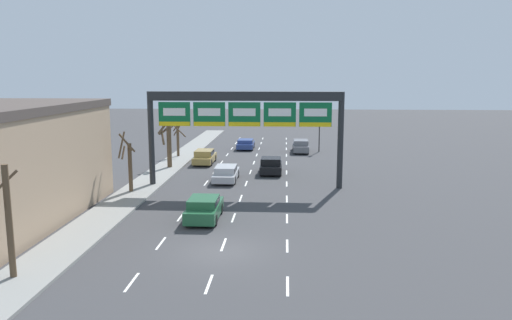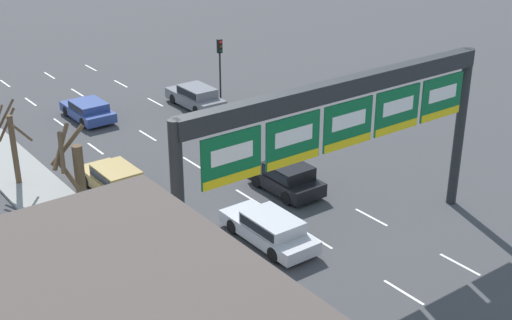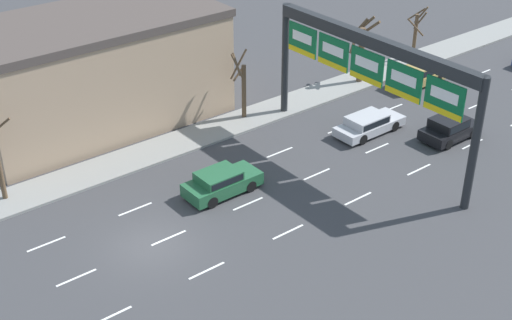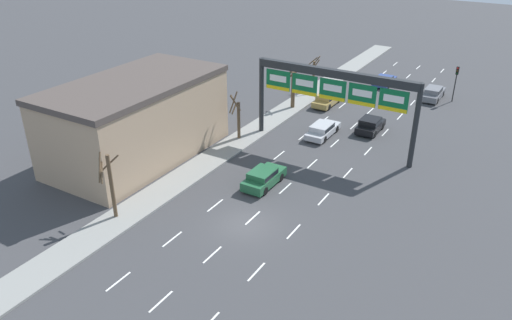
# 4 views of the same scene
# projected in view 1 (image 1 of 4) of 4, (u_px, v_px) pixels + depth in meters

# --- Properties ---
(ground_plane) EXTENTS (220.00, 220.00, 0.00)m
(ground_plane) POSITION_uv_depth(u_px,v_px,m) (221.00, 251.00, 24.87)
(ground_plane) COLOR #3D3D3F
(sidewalk_left) EXTENTS (2.80, 110.00, 0.15)m
(sidewalk_left) POSITION_uv_depth(u_px,v_px,m) (65.00, 247.00, 25.32)
(sidewalk_left) COLOR gray
(sidewalk_left) RESTS_ON ground_plane
(lane_dashes) EXTENTS (6.72, 67.00, 0.01)m
(lane_dashes) POSITION_uv_depth(u_px,v_px,m) (244.00, 190.00, 38.16)
(lane_dashes) COLOR white
(lane_dashes) RESTS_ON ground_plane
(sign_gantry) EXTENTS (15.25, 0.70, 7.48)m
(sign_gantry) POSITION_uv_depth(u_px,v_px,m) (245.00, 111.00, 38.41)
(sign_gantry) COLOR #232628
(sign_gantry) RESTS_ON ground_plane
(car_black) EXTENTS (1.93, 3.97, 1.46)m
(car_black) POSITION_uv_depth(u_px,v_px,m) (271.00, 165.00, 44.71)
(car_black) COLOR black
(car_black) RESTS_ON ground_plane
(car_green) EXTENTS (1.88, 4.33, 1.41)m
(car_green) POSITION_uv_depth(u_px,v_px,m) (204.00, 208.00, 30.27)
(car_green) COLOR #235B38
(car_green) RESTS_ON ground_plane
(car_gold) EXTENTS (1.86, 4.65, 1.41)m
(car_gold) POSITION_uv_depth(u_px,v_px,m) (205.00, 156.00, 49.83)
(car_gold) COLOR #A88947
(car_gold) RESTS_ON ground_plane
(car_grey) EXTENTS (1.81, 4.74, 1.44)m
(car_grey) POSITION_uv_depth(u_px,v_px,m) (301.00, 146.00, 57.42)
(car_grey) COLOR slate
(car_grey) RESTS_ON ground_plane
(car_silver) EXTENTS (1.86, 4.85, 1.28)m
(car_silver) POSITION_uv_depth(u_px,v_px,m) (226.00, 173.00, 41.60)
(car_silver) COLOR #B7B7BC
(car_silver) RESTS_ON ground_plane
(car_blue) EXTENTS (1.96, 4.23, 1.19)m
(car_blue) POSITION_uv_depth(u_px,v_px,m) (246.00, 144.00, 59.88)
(car_blue) COLOR navy
(car_blue) RESTS_ON ground_plane
(traffic_light_near_gantry) EXTENTS (0.30, 0.35, 4.11)m
(traffic_light_near_gantry) POSITION_uv_depth(u_px,v_px,m) (319.00, 126.00, 57.25)
(traffic_light_near_gantry) COLOR black
(traffic_light_near_gantry) RESTS_ON ground_plane
(tree_bare_closest) EXTENTS (1.91, 1.91, 4.16)m
(tree_bare_closest) POSITION_uv_depth(u_px,v_px,m) (178.00, 136.00, 53.53)
(tree_bare_closest) COLOR brown
(tree_bare_closest) RESTS_ON sidewalk_left
(tree_bare_second) EXTENTS (1.93, 2.02, 4.73)m
(tree_bare_second) POSITION_uv_depth(u_px,v_px,m) (168.00, 141.00, 46.99)
(tree_bare_second) COLOR brown
(tree_bare_second) RESTS_ON sidewalk_left
(tree_bare_third) EXTENTS (1.24, 2.04, 4.88)m
(tree_bare_third) POSITION_uv_depth(u_px,v_px,m) (6.00, 214.00, 20.88)
(tree_bare_third) COLOR brown
(tree_bare_third) RESTS_ON sidewalk_left
(tree_bare_furthest) EXTENTS (1.33, 1.36, 4.42)m
(tree_bare_furthest) POSITION_uv_depth(u_px,v_px,m) (129.00, 161.00, 36.85)
(tree_bare_furthest) COLOR brown
(tree_bare_furthest) RESTS_ON sidewalk_left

